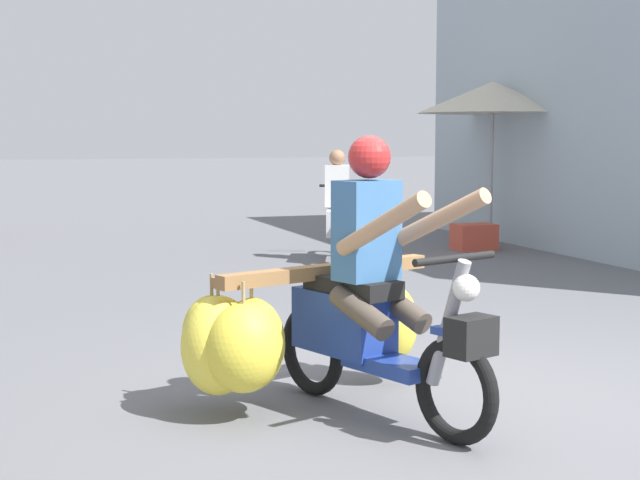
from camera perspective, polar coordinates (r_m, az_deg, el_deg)
The scene contains 5 objects.
ground_plane at distance 5.75m, azimuth 9.11°, elevation -9.76°, with size 120.00×120.00×0.00m, color slate.
motorbike_main_loaded at distance 5.44m, azimuth -0.93°, elevation -4.96°, with size 1.72×1.70×1.58m.
motorbike_distant_ahead_right at distance 12.03m, azimuth 1.03°, elevation 1.45°, with size 0.76×1.54×1.40m.
market_umbrella_near_shop at distance 14.14m, azimuth 10.26°, elevation 8.37°, with size 2.18×2.18×2.35m.
produce_crate at distance 13.35m, azimuth 9.17°, elevation 0.18°, with size 0.56×0.40×0.36m, color #CC4C38.
Camera 1 is at (-2.61, -4.87, 1.58)m, focal length 53.65 mm.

